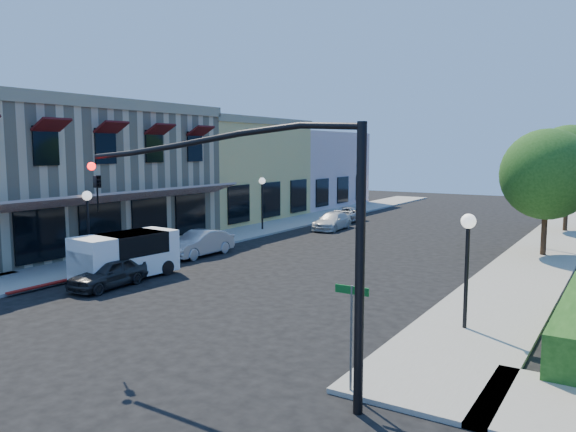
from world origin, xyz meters
The scene contains 20 objects.
ground centered at (0.00, 0.00, 0.00)m, with size 120.00×120.00×0.00m, color black.
sidewalk_left centered at (-8.75, 27.00, 0.06)m, with size 3.50×50.00×0.12m, color gray.
sidewalk_right centered at (8.75, 27.00, 0.06)m, with size 3.50×50.00×0.12m, color gray.
curb_red_strip centered at (-6.90, 8.00, 0.00)m, with size 0.25×10.00×0.06m, color maroon.
corner_brick_building centered at (-15.45, 11.00, 4.01)m, with size 11.77×18.20×8.10m.
yellow_stucco_building centered at (-15.50, 26.00, 3.80)m, with size 10.00×12.00×7.60m, color #EABA69.
pink_stucco_building centered at (-15.50, 38.00, 3.50)m, with size 10.00×12.00×7.00m, color beige.
street_tree_a centered at (8.80, 22.00, 4.19)m, with size 4.56×4.56×6.48m.
street_tree_b centered at (8.80, 32.00, 4.54)m, with size 4.94×4.94×7.02m.
signal_mast_arm centered at (5.86, 1.50, 4.09)m, with size 8.01×0.39×6.00m.
street_name_sign centered at (7.50, 2.20, 1.70)m, with size 0.80×0.06×2.50m.
lamppost_left_near centered at (-8.50, 8.00, 2.74)m, with size 0.44×0.44×3.57m.
lamppost_left_far centered at (-8.50, 22.00, 2.74)m, with size 0.44×0.44×3.57m.
lamppost_right_near centered at (8.50, 8.00, 2.74)m, with size 0.44×0.44×3.57m.
lamppost_right_far centered at (8.50, 24.00, 2.74)m, with size 0.44×0.44×3.57m.
white_van centered at (-5.50, 7.42, 1.11)m, with size 2.28×4.50×1.92m.
parked_car_a centered at (-4.89, 6.00, 0.58)m, with size 1.37×3.41×1.16m, color #232325.
parked_car_b centered at (-6.20, 13.00, 0.66)m, with size 1.39×3.99×1.31m, color #AAACAF.
parked_car_c centered at (-4.80, 25.00, 0.57)m, with size 1.61×3.96×1.15m, color silver.
parked_car_d centered at (-5.74, 29.02, 0.54)m, with size 1.80×3.91×1.09m, color #A2A4A7.
Camera 1 is at (12.63, -8.68, 5.46)m, focal length 35.00 mm.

